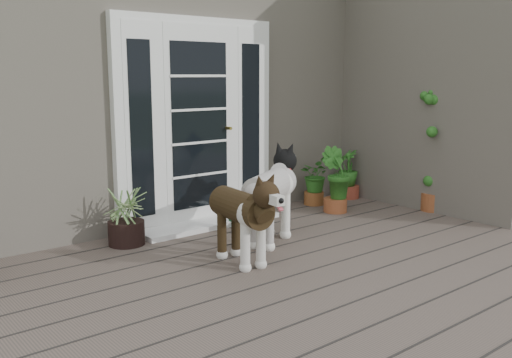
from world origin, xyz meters
TOP-DOWN VIEW (x-y plane):
  - deck at (0.00, 0.40)m, footprint 6.20×4.60m
  - house_main at (0.00, 4.65)m, footprint 7.40×4.00m
  - house_wing at (2.90, 1.50)m, footprint 1.60×2.40m
  - door_unit at (-0.20, 2.60)m, footprint 1.90×0.14m
  - door_step at (-0.20, 2.40)m, footprint 1.60×0.40m
  - brindle_dog at (-0.68, 1.23)m, footprint 0.45×0.88m
  - white_dog at (-0.11, 1.53)m, footprint 1.02×0.80m
  - spider_plant at (-1.19, 2.33)m, footprint 0.57×0.57m
  - herb_a at (1.35, 2.40)m, footprint 0.56×0.56m
  - herb_b at (1.27, 1.97)m, footprint 0.51×0.51m
  - herb_c at (1.96, 2.40)m, footprint 0.40×0.40m
  - sapling at (2.20, 1.30)m, footprint 0.52×0.52m
  - clog_left at (0.18, 2.09)m, footprint 0.23×0.36m
  - clog_right at (-0.02, 2.17)m, footprint 0.18×0.29m

SIDE VIEW (x-z plane):
  - deck at x=0.00m, z-range 0.00..0.12m
  - door_step at x=-0.20m, z-range 0.12..0.17m
  - clog_right at x=-0.02m, z-range 0.12..0.20m
  - clog_left at x=0.18m, z-range 0.12..0.22m
  - herb_c at x=1.96m, z-range 0.12..0.60m
  - herb_a at x=1.35m, z-range 0.12..0.62m
  - herb_b at x=1.27m, z-range 0.12..0.67m
  - spider_plant at x=-1.19m, z-range 0.12..0.72m
  - brindle_dog at x=-0.68m, z-range 0.12..0.83m
  - white_dog at x=-0.11m, z-range 0.12..0.90m
  - sapling at x=2.20m, z-range 0.12..1.60m
  - door_unit at x=-0.20m, z-range 0.12..2.27m
  - house_main at x=0.00m, z-range 0.00..3.10m
  - house_wing at x=2.90m, z-range 0.00..3.10m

